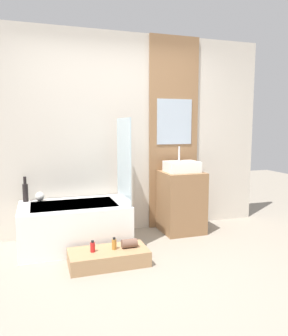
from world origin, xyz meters
The scene contains 13 objects.
ground_plane centered at (0.00, 0.00, 0.00)m, with size 12.00×12.00×0.00m, color gray.
wall_tiled_back centered at (0.00, 1.58, 1.30)m, with size 4.20×0.06×2.60m, color beige.
wall_wood_accent centered at (0.81, 1.53, 1.31)m, with size 0.71×0.04×2.60m.
bathtub centered at (-0.61, 1.14, 0.26)m, with size 1.23×0.77×0.51m.
glass_shower_screen centered at (-0.02, 1.08, 1.00)m, with size 0.01×0.61×0.99m, color silver.
wooden_step_bench centered at (-0.34, 0.51, 0.08)m, with size 0.80×0.39×0.16m, color #A87F56.
vanity_cabinet centered at (0.81, 1.25, 0.40)m, with size 0.53×0.52×0.81m, color #8E6642.
sink centered at (0.81, 1.25, 0.88)m, with size 0.42×0.32×0.33m.
vase_tall_dark centered at (-1.14, 1.45, 0.63)m, with size 0.06×0.06×0.30m.
vase_round_light centered at (-0.98, 1.43, 0.56)m, with size 0.11×0.11×0.11m, color silver.
bottle_soap_primary centered at (-0.50, 0.51, 0.21)m, with size 0.05×0.05×0.12m.
bottle_soap_secondary centered at (-0.28, 0.51, 0.21)m, with size 0.05×0.05×0.13m.
towel_roll centered at (-0.12, 0.51, 0.20)m, with size 0.09×0.09×0.16m, color brown.
Camera 1 is at (-0.99, -2.64, 1.41)m, focal length 35.00 mm.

